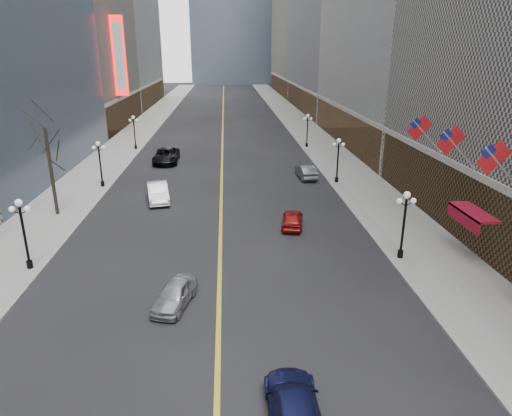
{
  "coord_description": "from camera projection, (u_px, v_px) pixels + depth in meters",
  "views": [
    {
      "loc": [
        0.59,
        3.52,
        13.05
      ],
      "look_at": [
        1.76,
        21.33,
        6.82
      ],
      "focal_mm": 32.0,
      "sensor_mm": 36.0,
      "label": 1
    }
  ],
  "objects": [
    {
      "name": "sidewalk_east",
      "position": [
        317.0,
        142.0,
        67.73
      ],
      "size": [
        6.0,
        230.0,
        0.15
      ],
      "primitive_type": "cube",
      "color": "gray",
      "rests_on": "ground"
    },
    {
      "name": "sidewalk_west",
      "position": [
        126.0,
        144.0,
        66.0
      ],
      "size": [
        6.0,
        230.0,
        0.15
      ],
      "primitive_type": "cube",
      "color": "gray",
      "rests_on": "ground"
    },
    {
      "name": "lane_line",
      "position": [
        223.0,
        132.0,
        76.31
      ],
      "size": [
        0.25,
        200.0,
        0.02
      ],
      "primitive_type": "cube",
      "color": "gold",
      "rests_on": "ground"
    },
    {
      "name": "streetlamp_east_1",
      "position": [
        404.0,
        218.0,
        28.98
      ],
      "size": [
        1.26,
        0.44,
        4.52
      ],
      "color": "black",
      "rests_on": "sidewalk_east"
    },
    {
      "name": "streetlamp_east_2",
      "position": [
        338.0,
        156.0,
        45.94
      ],
      "size": [
        1.26,
        0.44,
        4.52
      ],
      "color": "black",
      "rests_on": "sidewalk_east"
    },
    {
      "name": "streetlamp_east_3",
      "position": [
        307.0,
        127.0,
        62.9
      ],
      "size": [
        1.26,
        0.44,
        4.52
      ],
      "color": "black",
      "rests_on": "sidewalk_east"
    },
    {
      "name": "streetlamp_west_1",
      "position": [
        23.0,
        227.0,
        27.52
      ],
      "size": [
        1.26,
        0.44,
        4.52
      ],
      "color": "black",
      "rests_on": "sidewalk_west"
    },
    {
      "name": "streetlamp_west_2",
      "position": [
        100.0,
        159.0,
        44.48
      ],
      "size": [
        1.26,
        0.44,
        4.52
      ],
      "color": "black",
      "rests_on": "sidewalk_west"
    },
    {
      "name": "streetlamp_west_3",
      "position": [
        134.0,
        129.0,
        61.44
      ],
      "size": [
        1.26,
        0.44,
        4.52
      ],
      "color": "black",
      "rests_on": "sidewalk_west"
    },
    {
      "name": "flag_3",
      "position": [
        496.0,
        161.0,
        24.92
      ],
      "size": [
        2.87,
        0.12,
        2.87
      ],
      "color": "#B2B2B7",
      "rests_on": "ground"
    },
    {
      "name": "flag_4",
      "position": [
        453.0,
        143.0,
        29.64
      ],
      "size": [
        2.87,
        0.12,
        2.87
      ],
      "color": "#B2B2B7",
      "rests_on": "ground"
    },
    {
      "name": "flag_5",
      "position": [
        422.0,
        130.0,
        34.35
      ],
      "size": [
        2.87,
        0.12,
        2.87
      ],
      "color": "#B2B2B7",
      "rests_on": "ground"
    },
    {
      "name": "awning_c",
      "position": [
        470.0,
        214.0,
        29.19
      ],
      "size": [
        1.4,
        4.0,
        0.93
      ],
      "color": "maroon",
      "rests_on": "ground"
    },
    {
      "name": "theatre_marquee",
      "position": [
        119.0,
        56.0,
        71.38
      ],
      "size": [
        2.0,
        0.55,
        12.0
      ],
      "color": "red",
      "rests_on": "ground"
    },
    {
      "name": "tree_west_far",
      "position": [
        47.0,
        141.0,
        35.74
      ],
      "size": [
        3.6,
        3.6,
        7.92
      ],
      "color": "#2D231C",
      "rests_on": "sidewalk_west"
    },
    {
      "name": "car_nb_near",
      "position": [
        175.0,
        294.0,
        24.36
      ],
      "size": [
        2.56,
        4.17,
        1.33
      ],
      "primitive_type": "imported",
      "rotation": [
        0.0,
        0.0,
        -0.28
      ],
      "color": "#A5A7AC",
      "rests_on": "ground"
    },
    {
      "name": "car_nb_mid",
      "position": [
        158.0,
        192.0,
        41.19
      ],
      "size": [
        2.69,
        5.23,
        1.64
      ],
      "primitive_type": "imported",
      "rotation": [
        0.0,
        0.0,
        0.2
      ],
      "color": "white",
      "rests_on": "ground"
    },
    {
      "name": "car_nb_far",
      "position": [
        166.0,
        156.0,
        55.16
      ],
      "size": [
        2.93,
        6.23,
        1.72
      ],
      "primitive_type": "imported",
      "rotation": [
        0.0,
        0.0,
        0.01
      ],
      "color": "black",
      "rests_on": "ground"
    },
    {
      "name": "car_sb_near",
      "position": [
        294.0,
        408.0,
        16.6
      ],
      "size": [
        2.05,
        4.86,
        1.4
      ],
      "primitive_type": "imported",
      "rotation": [
        0.0,
        0.0,
        3.12
      ],
      "color": "#111541",
      "rests_on": "ground"
    },
    {
      "name": "car_sb_mid",
      "position": [
        292.0,
        219.0,
        35.22
      ],
      "size": [
        2.25,
        4.12,
        1.33
      ],
      "primitive_type": "imported",
      "rotation": [
        0.0,
        0.0,
        2.96
      ],
      "color": "maroon",
      "rests_on": "ground"
    },
    {
      "name": "car_sb_far",
      "position": [
        306.0,
        171.0,
        48.61
      ],
      "size": [
        1.85,
        4.53,
        1.46
      ],
      "primitive_type": "imported",
      "rotation": [
        0.0,
        0.0,
        3.21
      ],
      "color": "#505758",
      "rests_on": "ground"
    }
  ]
}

